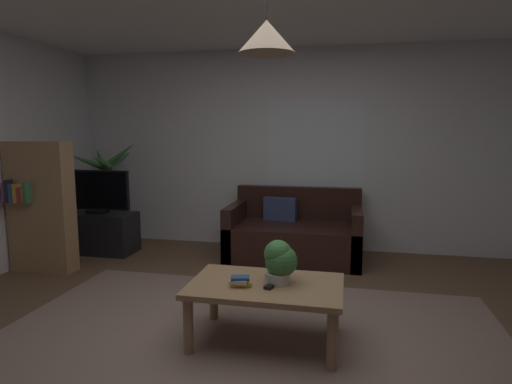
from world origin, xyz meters
name	(u,v)px	position (x,y,z in m)	size (l,w,h in m)	color
floor	(247,343)	(0.00, 0.00, -0.01)	(5.80, 5.26, 0.02)	brown
rug	(240,355)	(0.00, -0.20, 0.00)	(3.77, 2.90, 0.01)	gray
wall_back	(295,150)	(0.00, 2.66, 1.27)	(5.92, 0.06, 2.54)	silver
window_pane	(315,147)	(0.26, 2.63, 1.31)	(1.20, 0.01, 1.19)	white
couch_under_window	(294,236)	(0.07, 2.13, 0.27)	(1.55, 0.89, 0.82)	black
coffee_table	(266,292)	(0.13, 0.04, 0.37)	(1.08, 0.68, 0.44)	#A87F56
book_on_table_0	(241,284)	(-0.03, -0.04, 0.45)	(0.15, 0.10, 0.03)	gold
book_on_table_1	(239,281)	(-0.04, -0.05, 0.48)	(0.12, 0.11, 0.02)	beige
book_on_table_2	(240,278)	(-0.03, -0.06, 0.50)	(0.13, 0.08, 0.02)	#2D4C8C
remote_on_table_0	(272,285)	(0.18, -0.01, 0.45)	(0.05, 0.16, 0.02)	black
potted_plant_on_table	(280,261)	(0.22, 0.07, 0.60)	(0.24, 0.23, 0.31)	beige
tv_stand	(99,232)	(-2.35, 1.88, 0.25)	(0.90, 0.44, 0.50)	black
tv	(96,191)	(-2.35, 1.86, 0.78)	(0.86, 0.16, 0.54)	black
potted_palm_corner	(108,199)	(-2.46, 2.30, 0.60)	(0.87, 0.86, 1.40)	beige
bookshelf_corner	(40,207)	(-2.53, 1.10, 0.71)	(0.70, 0.31, 1.40)	#A87F56
pendant_lamp	(267,37)	(0.13, 0.04, 2.12)	(0.38, 0.38, 0.52)	black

